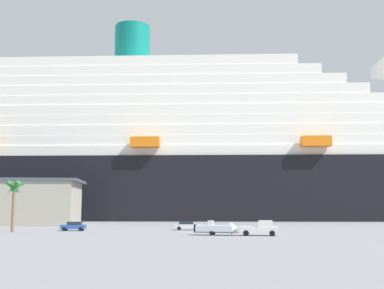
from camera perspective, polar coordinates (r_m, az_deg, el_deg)
name	(u,v)px	position (r m, az deg, el deg)	size (l,w,h in m)	color
ground_plane	(194,225)	(109.67, 0.21, -9.54)	(600.00, 600.00, 0.00)	gray
cruise_ship	(215,157)	(147.99, 2.78, -1.48)	(240.39, 48.60, 65.36)	black
pickup_truck	(260,228)	(71.96, 8.13, -9.85)	(5.90, 3.20, 2.20)	white
small_boat_on_trailer	(219,229)	(72.43, 3.21, -9.95)	(7.48, 3.19, 2.15)	#595960
palm_tree	(14,192)	(85.77, -20.38, -5.27)	(3.24, 2.95, 8.53)	brown
parked_car_silver_sedan	(187,225)	(87.32, -0.58, -9.58)	(4.56, 2.18, 1.58)	silver
parked_car_blue_suv	(74,226)	(87.44, -13.88, -9.37)	(4.26, 2.08, 1.58)	#264C99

